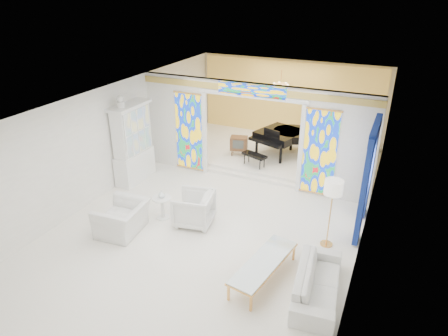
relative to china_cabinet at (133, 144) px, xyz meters
The scene contains 24 objects.
floor 3.47m from the china_cabinet, 10.50° to the right, with size 12.00×12.00×0.00m, color white.
ceiling 3.75m from the china_cabinet, 10.50° to the right, with size 7.00×12.00×0.02m, color white.
wall_back 6.30m from the china_cabinet, 59.24° to the left, with size 7.00×0.02×3.00m, color silver.
wall_front 7.35m from the china_cabinet, 64.01° to the right, with size 7.00×0.02×3.00m, color silver.
wall_left 0.74m from the china_cabinet, 115.42° to the right, with size 0.02×12.00×3.00m, color silver.
wall_right 6.75m from the china_cabinet, ahead, with size 0.02×12.00×3.00m, color silver.
partition_wall 3.54m from the china_cabinet, 23.50° to the left, with size 7.00×0.22×3.00m.
stained_glass_left 1.76m from the china_cabinet, 47.47° to the left, with size 0.90×0.04×2.40m, color gold.
stained_glass_right 5.41m from the china_cabinet, 13.85° to the left, with size 0.90×0.04×2.40m, color gold.
stained_glass_transom 3.84m from the china_cabinet, 21.91° to the left, with size 2.00×0.04×0.34m, color gold.
alcove_platform 4.88m from the china_cabinet, 47.45° to the left, with size 6.80×3.80×0.18m, color white.
gold_curtain_back 6.19m from the china_cabinet, 58.67° to the left, with size 6.70×0.10×2.90m, color #E6B650.
chandelier 5.02m from the china_cabinet, 44.89° to the left, with size 0.48×0.48×0.30m, color #D8994B.
blue_drapes 6.63m from the china_cabinet, ahead, with size 0.14×1.85×2.65m.
china_cabinet is the anchor object (origin of this frame).
armchair_left 2.97m from the china_cabinet, 60.21° to the right, with size 1.16×1.02×0.76m, color white.
armchair_right 3.22m from the china_cabinet, 27.15° to the right, with size 0.90×0.93×0.85m, color white.
sofa 6.78m from the china_cabinet, 23.53° to the right, with size 2.02×0.79×0.59m, color white.
side_table 2.61m from the china_cabinet, 38.57° to the right, with size 0.59×0.59×0.60m.
vase 2.54m from the china_cabinet, 38.57° to the right, with size 0.18×0.18×0.19m, color white.
coffee_table 5.79m from the china_cabinet, 27.87° to the right, with size 0.92×2.02×0.43m.
floor_lamp 6.10m from the china_cabinet, ahead, with size 0.49×0.49×1.66m.
grand_piano 5.01m from the china_cabinet, 42.83° to the left, with size 2.08×2.61×1.00m.
tv_console 3.57m from the china_cabinet, 49.30° to the left, with size 0.64×0.51×0.65m.
Camera 1 is at (3.80, -8.29, 5.54)m, focal length 32.00 mm.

